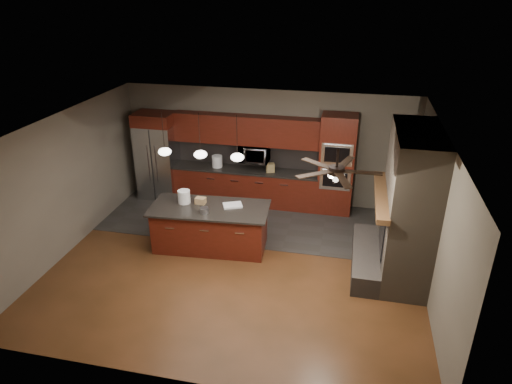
% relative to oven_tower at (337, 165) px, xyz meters
% --- Properties ---
extents(ground, '(7.00, 7.00, 0.00)m').
position_rel_oven_tower_xyz_m(ground, '(-1.70, -2.69, -1.19)').
color(ground, brown).
rests_on(ground, ground).
extents(ceiling, '(7.00, 6.00, 0.02)m').
position_rel_oven_tower_xyz_m(ceiling, '(-1.70, -2.69, 1.61)').
color(ceiling, white).
rests_on(ceiling, back_wall).
extents(back_wall, '(7.00, 0.02, 2.80)m').
position_rel_oven_tower_xyz_m(back_wall, '(-1.70, 0.31, 0.21)').
color(back_wall, '#6A6255').
rests_on(back_wall, ground).
extents(right_wall, '(0.02, 6.00, 2.80)m').
position_rel_oven_tower_xyz_m(right_wall, '(1.80, -2.69, 0.21)').
color(right_wall, '#6A6255').
rests_on(right_wall, ground).
extents(left_wall, '(0.02, 6.00, 2.80)m').
position_rel_oven_tower_xyz_m(left_wall, '(-5.20, -2.69, 0.21)').
color(left_wall, '#6A6255').
rests_on(left_wall, ground).
extents(slate_tile_patch, '(7.00, 2.40, 0.01)m').
position_rel_oven_tower_xyz_m(slate_tile_patch, '(-1.70, -0.89, -1.19)').
color(slate_tile_patch, '#312F2C').
rests_on(slate_tile_patch, ground).
extents(fireplace_column, '(1.30, 2.10, 2.80)m').
position_rel_oven_tower_xyz_m(fireplace_column, '(1.34, -2.29, 0.11)').
color(fireplace_column, brown).
rests_on(fireplace_column, ground).
extents(back_cabinetry, '(3.59, 0.64, 2.20)m').
position_rel_oven_tower_xyz_m(back_cabinetry, '(-2.18, 0.05, -0.30)').
color(back_cabinetry, '#5C1A10').
rests_on(back_cabinetry, ground).
extents(oven_tower, '(0.80, 0.63, 2.38)m').
position_rel_oven_tower_xyz_m(oven_tower, '(0.00, 0.00, 0.00)').
color(oven_tower, '#5C1A10').
rests_on(oven_tower, ground).
extents(microwave, '(0.73, 0.41, 0.50)m').
position_rel_oven_tower_xyz_m(microwave, '(-1.98, 0.06, 0.11)').
color(microwave, silver).
rests_on(microwave, back_cabinetry).
extents(refrigerator, '(0.95, 0.75, 2.19)m').
position_rel_oven_tower_xyz_m(refrigerator, '(-4.42, -0.07, -0.10)').
color(refrigerator, silver).
rests_on(refrigerator, ground).
extents(kitchen_island, '(2.47, 1.26, 0.92)m').
position_rel_oven_tower_xyz_m(kitchen_island, '(-2.40, -2.20, -0.73)').
color(kitchen_island, '#5C1A10').
rests_on(kitchen_island, ground).
extents(white_bucket, '(0.32, 0.32, 0.27)m').
position_rel_oven_tower_xyz_m(white_bucket, '(-2.96, -2.11, -0.14)').
color(white_bucket, white).
rests_on(white_bucket, kitchen_island).
extents(paint_can, '(0.20, 0.20, 0.11)m').
position_rel_oven_tower_xyz_m(paint_can, '(-2.42, -2.46, -0.21)').
color(paint_can, '#9D9DA1').
rests_on(paint_can, kitchen_island).
extents(paint_tray, '(0.45, 0.39, 0.04)m').
position_rel_oven_tower_xyz_m(paint_tray, '(-1.95, -2.05, -0.25)').
color(paint_tray, white).
rests_on(paint_tray, kitchen_island).
extents(cardboard_box, '(0.21, 0.16, 0.13)m').
position_rel_oven_tower_xyz_m(cardboard_box, '(-2.62, -2.08, -0.21)').
color(cardboard_box, '#A78356').
rests_on(cardboard_box, kitchen_island).
extents(counter_bucket, '(0.33, 0.33, 0.29)m').
position_rel_oven_tower_xyz_m(counter_bucket, '(-2.89, 0.01, -0.15)').
color(counter_bucket, white).
rests_on(counter_bucket, back_cabinetry).
extents(counter_box, '(0.23, 0.20, 0.21)m').
position_rel_oven_tower_xyz_m(counter_box, '(-1.55, -0.04, -0.18)').
color(counter_box, '#9B8450').
rests_on(counter_box, back_cabinetry).
extents(pendant_left, '(0.26, 0.26, 0.92)m').
position_rel_oven_tower_xyz_m(pendant_left, '(-3.35, -1.99, 0.77)').
color(pendant_left, black).
rests_on(pendant_left, ceiling).
extents(pendant_center, '(0.26, 0.26, 0.92)m').
position_rel_oven_tower_xyz_m(pendant_center, '(-2.60, -1.99, 0.77)').
color(pendant_center, black).
rests_on(pendant_center, ceiling).
extents(pendant_right, '(0.26, 0.26, 0.92)m').
position_rel_oven_tower_xyz_m(pendant_right, '(-1.85, -1.99, 0.77)').
color(pendant_right, black).
rests_on(pendant_right, ceiling).
extents(ceiling_fan, '(1.27, 1.33, 0.41)m').
position_rel_oven_tower_xyz_m(ceiling_fan, '(0.10, -3.49, 1.27)').
color(ceiling_fan, black).
rests_on(ceiling_fan, ceiling).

